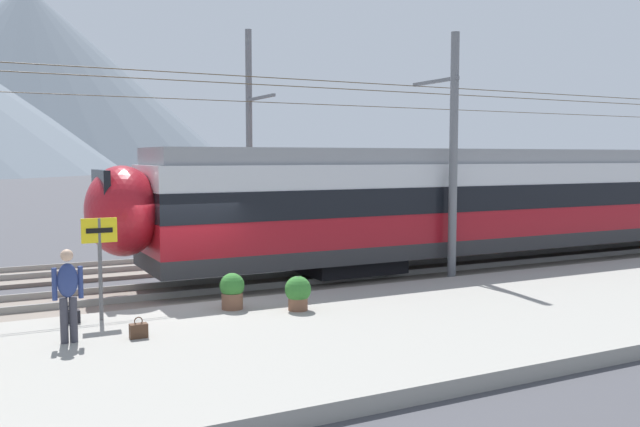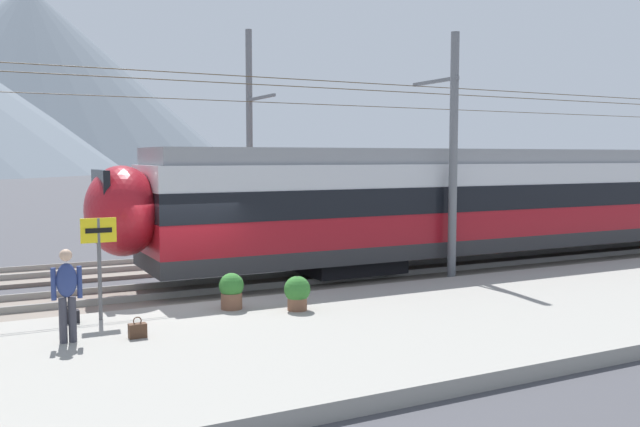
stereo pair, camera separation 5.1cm
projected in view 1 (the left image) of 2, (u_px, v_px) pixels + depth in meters
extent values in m
plane|color=#424247|center=(190.00, 307.00, 16.31)|extent=(400.00, 400.00, 0.00)
cube|color=gray|center=(258.00, 346.00, 12.46)|extent=(120.00, 6.99, 0.29)
cube|color=slate|center=(174.00, 294.00, 17.55)|extent=(120.00, 3.00, 0.12)
cube|color=gray|center=(182.00, 294.00, 16.90)|extent=(120.00, 0.07, 0.16)
cube|color=gray|center=(167.00, 284.00, 18.17)|extent=(120.00, 0.07, 0.16)
cube|color=slate|center=(136.00, 269.00, 21.57)|extent=(120.00, 3.00, 0.12)
cube|color=gray|center=(141.00, 268.00, 20.93)|extent=(120.00, 0.07, 0.16)
cube|color=gray|center=(131.00, 261.00, 22.20)|extent=(120.00, 0.07, 0.16)
cube|color=#2D2D30|center=(577.00, 232.00, 24.13)|extent=(30.57, 2.98, 0.45)
cube|color=maroon|center=(578.00, 214.00, 24.08)|extent=(30.57, 2.98, 0.85)
cube|color=black|center=(579.00, 192.00, 24.01)|extent=(30.57, 3.02, 0.75)
cube|color=silver|center=(579.00, 172.00, 23.95)|extent=(30.57, 2.98, 0.65)
cube|color=gray|center=(580.00, 156.00, 23.91)|extent=(30.27, 2.78, 0.45)
cube|color=black|center=(346.00, 264.00, 19.84)|extent=(2.80, 2.38, 0.42)
ellipsoid|color=maroon|center=(122.00, 211.00, 16.79)|extent=(1.80, 2.74, 2.25)
cube|color=black|center=(101.00, 194.00, 16.52)|extent=(0.16, 1.79, 1.19)
cube|color=#2D2D30|center=(617.00, 214.00, 31.65)|extent=(27.41, 2.91, 0.45)
cube|color=orange|center=(618.00, 201.00, 31.60)|extent=(27.41, 2.91, 0.85)
cube|color=black|center=(618.00, 183.00, 31.53)|extent=(27.41, 2.95, 0.75)
cube|color=silver|center=(619.00, 168.00, 31.47)|extent=(27.41, 2.91, 0.65)
cube|color=gray|center=(619.00, 156.00, 31.42)|extent=(27.11, 2.71, 0.45)
cube|color=black|center=(474.00, 233.00, 27.81)|extent=(2.80, 2.33, 0.42)
ellipsoid|color=orange|center=(353.00, 193.00, 25.03)|extent=(1.80, 2.68, 2.25)
cube|color=black|center=(341.00, 182.00, 24.76)|extent=(0.16, 1.75, 1.19)
cylinder|color=slate|center=(453.00, 160.00, 19.12)|extent=(0.24, 0.24, 7.07)
cube|color=slate|center=(435.00, 82.00, 19.73)|extent=(0.10, 2.10, 0.10)
cylinder|color=#473823|center=(417.00, 93.00, 20.54)|extent=(49.65, 0.02, 0.02)
cylinder|color=slate|center=(249.00, 142.00, 25.37)|extent=(0.24, 0.24, 8.31)
cube|color=slate|center=(260.00, 98.00, 24.26)|extent=(0.10, 2.52, 0.10)
cylinder|color=#473823|center=(273.00, 103.00, 23.30)|extent=(49.65, 0.02, 0.02)
cylinder|color=#59595B|center=(100.00, 269.00, 13.78)|extent=(0.08, 0.08, 2.09)
cube|color=yellow|center=(99.00, 230.00, 13.72)|extent=(0.70, 0.06, 0.50)
cube|color=black|center=(99.00, 231.00, 13.69)|extent=(0.52, 0.01, 0.10)
cylinder|color=#383842|center=(64.00, 321.00, 12.10)|extent=(0.14, 0.14, 0.82)
cylinder|color=#383842|center=(73.00, 320.00, 12.18)|extent=(0.14, 0.14, 0.82)
ellipsoid|color=navy|center=(68.00, 280.00, 12.08)|extent=(0.36, 0.22, 0.62)
sphere|color=tan|center=(67.00, 255.00, 12.04)|extent=(0.22, 0.22, 0.22)
cylinder|color=navy|center=(54.00, 284.00, 11.98)|extent=(0.09, 0.09, 0.58)
cylinder|color=navy|center=(81.00, 282.00, 12.18)|extent=(0.09, 0.09, 0.58)
cube|color=#472D1E|center=(139.00, 331.00, 12.47)|extent=(0.32, 0.18, 0.27)
torus|color=#472D1E|center=(138.00, 321.00, 12.46)|extent=(0.16, 0.02, 0.16)
cube|color=black|center=(72.00, 317.00, 13.59)|extent=(0.32, 0.18, 0.25)
torus|color=black|center=(71.00, 308.00, 13.58)|extent=(0.16, 0.02, 0.16)
cylinder|color=brown|center=(298.00, 304.00, 14.73)|extent=(0.42, 0.42, 0.29)
sphere|color=#33752D|center=(298.00, 289.00, 14.70)|extent=(0.58, 0.58, 0.58)
sphere|color=purple|center=(298.00, 283.00, 14.69)|extent=(0.32, 0.32, 0.32)
cylinder|color=brown|center=(232.00, 301.00, 14.84)|extent=(0.46, 0.46, 0.36)
sphere|color=#33752D|center=(232.00, 285.00, 14.81)|extent=(0.55, 0.55, 0.55)
sphere|color=gold|center=(232.00, 280.00, 14.80)|extent=(0.30, 0.30, 0.30)
cone|color=slate|center=(28.00, 77.00, 205.94)|extent=(125.40, 125.40, 55.34)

